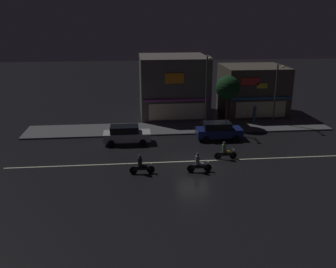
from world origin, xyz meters
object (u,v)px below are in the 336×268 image
object	(u,v)px
pedestrian_on_sidewalk	(254,115)
motorcycle_following	(141,166)
parked_car_near_kerb	(126,134)
streetlamp_west	(207,86)
streetlamp_mid	(277,88)
traffic_cone	(240,133)
motorcycle_lead	(199,164)
parked_car_trailing	(218,130)
motorcycle_opposite_lane	(225,152)

from	to	relation	value
pedestrian_on_sidewalk	motorcycle_following	world-z (taller)	pedestrian_on_sidewalk
pedestrian_on_sidewalk	parked_car_near_kerb	world-z (taller)	pedestrian_on_sidewalk
streetlamp_west	streetlamp_mid	bearing A→B (deg)	8.37
parked_car_near_kerb	streetlamp_west	bearing A→B (deg)	-157.10
motorcycle_following	traffic_cone	world-z (taller)	motorcycle_following
streetlamp_mid	motorcycle_following	world-z (taller)	streetlamp_mid
streetlamp_mid	traffic_cone	distance (m)	6.95
streetlamp_mid	motorcycle_lead	world-z (taller)	streetlamp_mid
streetlamp_mid	parked_car_trailing	xyz separation A→B (m)	(-7.12, -4.25, -3.12)
streetlamp_mid	parked_car_trailing	world-z (taller)	streetlamp_mid
pedestrian_on_sidewalk	parked_car_trailing	distance (m)	6.83
motorcycle_lead	motorcycle_following	xyz separation A→B (m)	(-4.32, 0.10, 0.00)
streetlamp_mid	traffic_cone	world-z (taller)	streetlamp_mid
parked_car_trailing	streetlamp_mid	bearing A→B (deg)	-149.14
streetlamp_west	parked_car_trailing	size ratio (longest dim) A/B	1.75
motorcycle_lead	motorcycle_following	distance (m)	4.32
pedestrian_on_sidewalk	streetlamp_west	bearing A→B (deg)	-159.93
streetlamp_west	parked_car_trailing	distance (m)	4.86
streetlamp_mid	traffic_cone	xyz separation A→B (m)	(-4.78, -3.41, -3.72)
motorcycle_lead	traffic_cone	world-z (taller)	motorcycle_lead
motorcycle_opposite_lane	traffic_cone	xyz separation A→B (m)	(2.97, 5.97, -0.36)
parked_car_trailing	motorcycle_opposite_lane	bearing A→B (deg)	82.98
streetlamp_west	parked_car_trailing	bearing A→B (deg)	-79.18
pedestrian_on_sidewalk	motorcycle_lead	size ratio (longest dim) A/B	1.05
streetlamp_mid	traffic_cone	size ratio (longest dim) A/B	11.73
motorcycle_following	motorcycle_opposite_lane	xyz separation A→B (m)	(6.94, 2.28, 0.00)
parked_car_trailing	motorcycle_following	distance (m)	10.59
motorcycle_following	traffic_cone	xyz separation A→B (m)	(9.91, 8.25, -0.36)
motorcycle_lead	motorcycle_following	size ratio (longest dim) A/B	1.00
streetlamp_west	motorcycle_lead	xyz separation A→B (m)	(-2.66, -10.63, -3.91)
motorcycle_lead	motorcycle_opposite_lane	xyz separation A→B (m)	(2.62, 2.38, 0.00)
motorcycle_following	streetlamp_west	bearing A→B (deg)	-129.71
pedestrian_on_sidewalk	motorcycle_opposite_lane	bearing A→B (deg)	-115.02
traffic_cone	motorcycle_lead	bearing A→B (deg)	-123.81
parked_car_trailing	streetlamp_west	bearing A→B (deg)	-79.18
motorcycle_lead	motorcycle_opposite_lane	world-z (taller)	same
streetlamp_mid	pedestrian_on_sidewalk	size ratio (longest dim) A/B	3.23
parked_car_near_kerb	parked_car_trailing	xyz separation A→B (m)	(8.72, 0.31, 0.00)
parked_car_trailing	motorcycle_lead	size ratio (longest dim) A/B	2.26
streetlamp_west	pedestrian_on_sidewalk	distance (m)	6.77
pedestrian_on_sidewalk	traffic_cone	world-z (taller)	pedestrian_on_sidewalk
motorcycle_lead	motorcycle_following	world-z (taller)	same
pedestrian_on_sidewalk	parked_car_trailing	xyz separation A→B (m)	(-5.03, -4.62, -0.21)
streetlamp_mid	parked_car_trailing	distance (m)	8.86
streetlamp_west	motorcycle_following	size ratio (longest dim) A/B	3.95
streetlamp_mid	parked_car_near_kerb	world-z (taller)	streetlamp_mid
motorcycle_lead	pedestrian_on_sidewalk	bearing A→B (deg)	-116.67
parked_car_near_kerb	motorcycle_lead	bearing A→B (deg)	127.26
streetlamp_west	motorcycle_lead	bearing A→B (deg)	-104.02
streetlamp_west	pedestrian_on_sidewalk	bearing A→B (deg)	14.97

